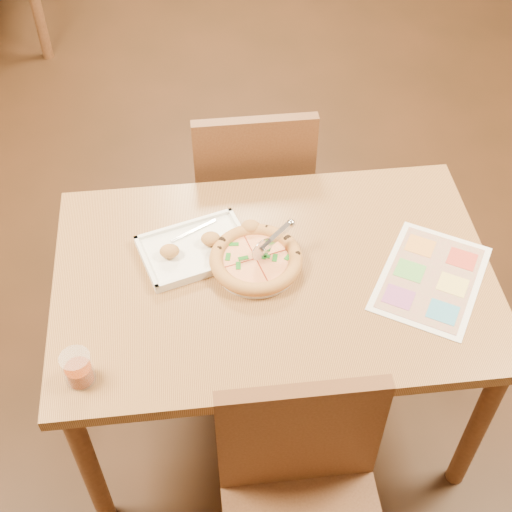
{
  "coord_description": "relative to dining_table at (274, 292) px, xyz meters",
  "views": [
    {
      "loc": [
        -0.21,
        -1.36,
        2.32
      ],
      "look_at": [
        -0.05,
        0.03,
        0.77
      ],
      "focal_mm": 50.0,
      "sensor_mm": 36.0,
      "label": 1
    }
  ],
  "objects": [
    {
      "name": "glass_tumbler",
      "position": [
        -0.55,
        -0.3,
        0.13
      ],
      "size": [
        0.08,
        0.08,
        0.1
      ],
      "rotation": [
        0.0,
        0.0,
        0.33
      ],
      "color": "maroon",
      "rests_on": "dining_table"
    },
    {
      "name": "appetizer_tray",
      "position": [
        -0.22,
        0.11,
        0.1
      ],
      "size": [
        0.39,
        0.3,
        0.06
      ],
      "rotation": [
        0.0,
        0.0,
        0.29
      ],
      "color": "white",
      "rests_on": "dining_table"
    },
    {
      "name": "room",
      "position": [
        0.0,
        0.0,
        0.72
      ],
      "size": [
        7.0,
        7.0,
        7.0
      ],
      "color": "black",
      "rests_on": "ground"
    },
    {
      "name": "dining_table",
      "position": [
        0.0,
        0.0,
        0.0
      ],
      "size": [
        1.3,
        0.85,
        0.72
      ],
      "color": "#9A6C3D",
      "rests_on": "ground"
    },
    {
      "name": "pizza_cutter",
      "position": [
        0.0,
        0.06,
        0.17
      ],
      "size": [
        0.13,
        0.09,
        0.09
      ],
      "rotation": [
        0.0,
        0.0,
        0.56
      ],
      "color": "silver",
      "rests_on": "pizza"
    },
    {
      "name": "menu",
      "position": [
        0.46,
        -0.07,
        0.09
      ],
      "size": [
        0.44,
        0.47,
        0.0
      ],
      "primitive_type": "cube",
      "rotation": [
        0.0,
        0.0,
        -0.55
      ],
      "color": "white",
      "rests_on": "dining_table"
    },
    {
      "name": "pizza",
      "position": [
        -0.05,
        0.04,
        0.11
      ],
      "size": [
        0.28,
        0.28,
        0.04
      ],
      "rotation": [
        0.0,
        0.0,
        0.26
      ],
      "color": "#E5A04E",
      "rests_on": "plate"
    },
    {
      "name": "chair_near",
      "position": [
        0.0,
        -0.6,
        -0.07
      ],
      "size": [
        0.42,
        0.42,
        0.47
      ],
      "color": "brown",
      "rests_on": "ground"
    },
    {
      "name": "chair_far",
      "position": [
        -0.0,
        0.6,
        -0.07
      ],
      "size": [
        0.42,
        0.42,
        0.47
      ],
      "rotation": [
        0.0,
        0.0,
        3.14
      ],
      "color": "brown",
      "rests_on": "ground"
    },
    {
      "name": "plate",
      "position": [
        -0.05,
        0.03,
        0.09
      ],
      "size": [
        0.27,
        0.27,
        0.01
      ],
      "primitive_type": "cylinder",
      "rotation": [
        0.0,
        0.0,
        0.13
      ],
      "color": "white",
      "rests_on": "dining_table"
    }
  ]
}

